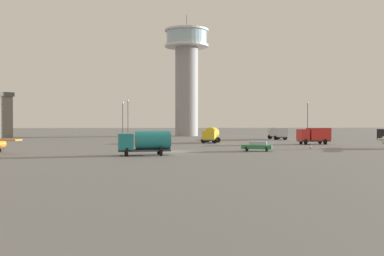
{
  "coord_description": "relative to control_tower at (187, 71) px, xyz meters",
  "views": [
    {
      "loc": [
        -1.25,
        -60.46,
        4.2
      ],
      "look_at": [
        3.82,
        21.04,
        2.87
      ],
      "focal_mm": 41.44,
      "sensor_mm": 36.0,
      "label": 1
    }
  ],
  "objects": [
    {
      "name": "traffic_cone_near_left",
      "position": [
        16.08,
        -56.2,
        -17.63
      ],
      "size": [
        0.36,
        0.36,
        0.61
      ],
      "color": "black",
      "rests_on": "ground_plane"
    },
    {
      "name": "truck_fuel_tanker_yellow",
      "position": [
        2.77,
        -38.23,
        -16.3
      ],
      "size": [
        4.14,
        6.42,
        2.95
      ],
      "rotation": [
        0.0,
        0.0,
        4.43
      ],
      "color": "#38383D",
      "rests_on": "ground_plane"
    },
    {
      "name": "truck_box_silver",
      "position": [
        19.12,
        -24.71,
        -16.38
      ],
      "size": [
        3.31,
        7.09,
        2.67
      ],
      "rotation": [
        0.0,
        0.0,
        1.63
      ],
      "color": "#38383D",
      "rests_on": "ground_plane"
    },
    {
      "name": "car_green",
      "position": [
        6.7,
        -61.64,
        -17.19
      ],
      "size": [
        4.44,
        3.01,
        1.37
      ],
      "rotation": [
        0.0,
        0.0,
        2.83
      ],
      "color": "#287A42",
      "rests_on": "ground_plane"
    },
    {
      "name": "truck_box_red",
      "position": [
        20.58,
        -44.58,
        -16.27
      ],
      "size": [
        5.85,
        3.46,
        2.93
      ],
      "rotation": [
        0.0,
        0.0,
        3.25
      ],
      "color": "#38383D",
      "rests_on": "ground_plane"
    },
    {
      "name": "truck_fuel_tanker_teal",
      "position": [
        -8.44,
        -68.08,
        -16.25
      ],
      "size": [
        6.52,
        3.75,
        3.0
      ],
      "rotation": [
        0.0,
        0.0,
        3.29
      ],
      "color": "#38383D",
      "rests_on": "ground_plane"
    },
    {
      "name": "light_post_north",
      "position": [
        28.78,
        -16.01,
        -12.69
      ],
      "size": [
        0.44,
        0.44,
        8.82
      ],
      "color": "#38383D",
      "rests_on": "ground_plane"
    },
    {
      "name": "control_tower",
      "position": [
        0.0,
        0.0,
        0.0
      ],
      "size": [
        12.0,
        12.0,
        33.28
      ],
      "color": "gray",
      "rests_on": "ground_plane"
    },
    {
      "name": "light_post_west",
      "position": [
        -15.69,
        -19.32,
        -12.81
      ],
      "size": [
        0.44,
        0.44,
        8.58
      ],
      "color": "#38383D",
      "rests_on": "ground_plane"
    },
    {
      "name": "ground_plane",
      "position": [
        -4.84,
        -61.5,
        -17.93
      ],
      "size": [
        400.0,
        400.0,
        0.0
      ],
      "primitive_type": "plane",
      "color": "slate"
    },
    {
      "name": "light_post_east",
      "position": [
        -14.94,
        -13.8,
        -12.42
      ],
      "size": [
        0.44,
        0.44,
        9.33
      ],
      "color": "#38383D",
      "rests_on": "ground_plane"
    }
  ]
}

